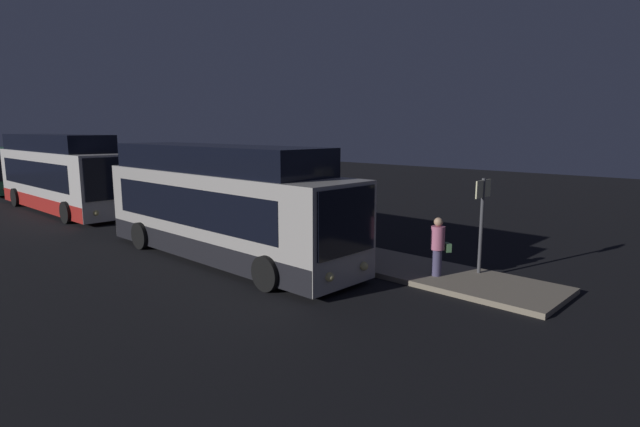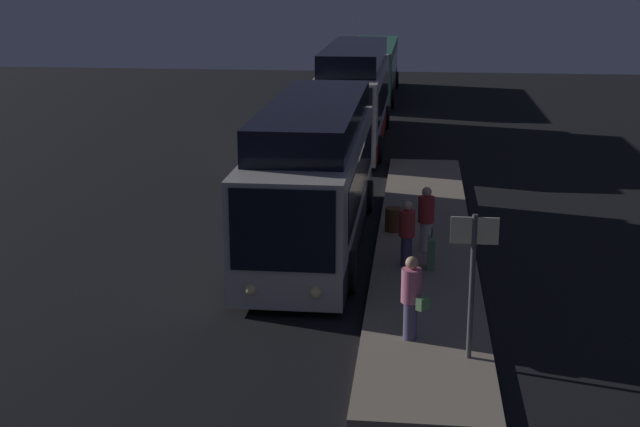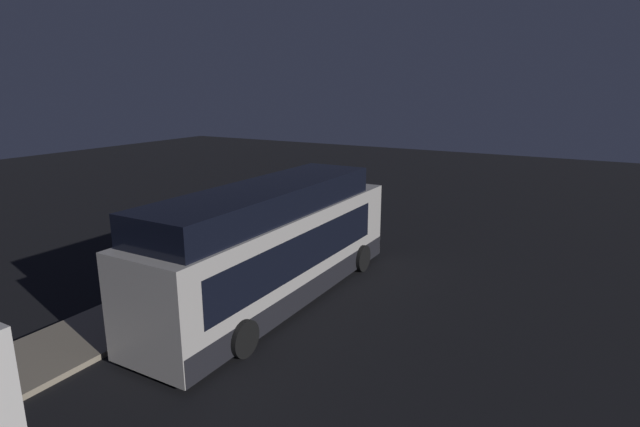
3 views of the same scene
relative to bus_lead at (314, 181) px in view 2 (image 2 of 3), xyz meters
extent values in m
plane|color=black|center=(-0.19, 0.09, -1.67)|extent=(80.00, 80.00, 0.00)
cube|color=gray|center=(-0.19, 2.94, -1.59)|extent=(20.00, 2.50, 0.15)
cube|color=#B2ADA8|center=(0.09, 0.00, -0.14)|extent=(10.56, 2.48, 2.72)
cube|color=black|center=(0.09, 0.00, -1.15)|extent=(10.51, 2.50, 0.70)
cube|color=black|center=(-0.17, 0.00, 0.18)|extent=(8.66, 2.51, 1.19)
cube|color=black|center=(5.40, 0.00, 0.25)|extent=(0.06, 2.18, 1.74)
sphere|color=#F9E58C|center=(5.42, 0.68, -1.05)|extent=(0.24, 0.24, 0.24)
sphere|color=#F9E58C|center=(5.42, -0.68, -1.05)|extent=(0.24, 0.24, 0.24)
cylinder|color=black|center=(3.69, 1.24, -1.19)|extent=(0.96, 0.30, 0.96)
cylinder|color=black|center=(3.69, -1.24, -1.19)|extent=(0.96, 0.30, 0.96)
cylinder|color=black|center=(-3.18, 1.24, -1.19)|extent=(0.96, 0.30, 0.96)
cylinder|color=black|center=(-3.18, -1.24, -1.19)|extent=(0.96, 0.30, 0.96)
cube|color=black|center=(-0.33, 0.00, 1.63)|extent=(8.98, 2.28, 0.84)
cube|color=silver|center=(-14.08, 0.00, -0.02)|extent=(11.34, 2.43, 2.94)
cube|color=#B2231E|center=(-14.08, 0.00, -1.14)|extent=(11.28, 2.45, 0.70)
cube|color=black|center=(-14.37, 0.00, 0.33)|extent=(9.30, 2.46, 1.29)
cube|color=black|center=(-8.39, 0.00, 0.41)|extent=(0.06, 2.14, 1.88)
sphere|color=#F9E58C|center=(-8.37, 0.67, -1.04)|extent=(0.24, 0.24, 0.24)
sphere|color=#F9E58C|center=(-8.37, -0.67, -1.04)|extent=(0.24, 0.24, 0.24)
cylinder|color=black|center=(-10.23, 1.21, -1.17)|extent=(1.01, 0.30, 1.01)
cylinder|color=black|center=(-10.23, -1.21, -1.17)|extent=(1.01, 0.30, 1.01)
cylinder|color=black|center=(-17.60, 1.21, -1.17)|extent=(1.01, 0.30, 1.01)
cylinder|color=black|center=(-17.60, -1.21, -1.17)|extent=(1.01, 0.30, 1.01)
cube|color=black|center=(-14.54, 0.00, 1.87)|extent=(9.64, 2.23, 0.85)
cube|color=#2D704C|center=(-27.70, 0.00, -0.12)|extent=(12.08, 2.50, 2.76)
cube|color=black|center=(-27.70, 0.00, -1.15)|extent=(12.02, 2.52, 0.70)
cube|color=black|center=(-28.00, 0.00, 0.21)|extent=(9.91, 2.53, 1.21)
cube|color=black|center=(-21.64, 0.00, 0.28)|extent=(0.06, 2.20, 1.76)
sphere|color=#F9E58C|center=(-21.62, 0.69, -1.05)|extent=(0.24, 0.24, 0.24)
sphere|color=#F9E58C|center=(-21.62, -0.69, -1.05)|extent=(0.24, 0.24, 0.24)
cylinder|color=black|center=(-23.59, 1.25, -1.18)|extent=(0.99, 0.30, 0.99)
cylinder|color=black|center=(-23.59, -1.25, -1.18)|extent=(0.99, 0.30, 0.99)
cylinder|color=black|center=(-31.45, 1.25, -1.18)|extent=(0.99, 0.30, 0.99)
cylinder|color=black|center=(-31.45, -1.25, -1.18)|extent=(0.99, 0.30, 0.99)
cylinder|color=#4C476B|center=(6.48, 2.64, -1.14)|extent=(0.38, 0.38, 0.76)
cylinder|color=#CC6B8C|center=(6.48, 2.64, -0.43)|extent=(0.54, 0.54, 0.66)
sphere|color=tan|center=(6.48, 2.64, 0.02)|extent=(0.25, 0.25, 0.25)
cube|color=#598C59|center=(6.66, 2.87, -0.71)|extent=(0.31, 0.28, 0.24)
cylinder|color=#4C476B|center=(2.10, 2.48, -1.15)|extent=(0.28, 0.28, 0.73)
cylinder|color=#BF3333|center=(2.10, 2.48, -0.47)|extent=(0.40, 0.40, 0.64)
sphere|color=beige|center=(2.10, 2.48, -0.03)|extent=(0.24, 0.24, 0.24)
cube|color=maroon|center=(1.81, 2.50, -0.74)|extent=(0.15, 0.29, 0.24)
cylinder|color=silver|center=(0.90, 2.94, -1.14)|extent=(0.40, 0.40, 0.76)
cylinder|color=#BF3333|center=(0.90, 2.94, -0.43)|extent=(0.57, 0.57, 0.66)
sphere|color=beige|center=(0.90, 2.94, 0.02)|extent=(0.25, 0.25, 0.25)
cube|color=#598C59|center=(2.23, 3.08, -1.14)|extent=(0.46, 0.18, 0.76)
cylinder|color=black|center=(2.23, 3.08, -0.64)|extent=(0.02, 0.02, 0.24)
cylinder|color=#4C4C51|center=(7.22, 3.73, -0.15)|extent=(0.10, 0.10, 2.73)
cube|color=beige|center=(7.22, 3.73, 0.92)|extent=(0.04, 0.85, 0.49)
cylinder|color=#593319|center=(-0.76, 2.08, -1.19)|extent=(0.44, 0.44, 0.65)
camera|label=1|loc=(13.44, -9.51, 2.58)|focal=28.00mm
camera|label=2|loc=(22.50, 2.68, 5.42)|focal=50.00mm
camera|label=3|loc=(-11.94, -8.45, 4.84)|focal=28.00mm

